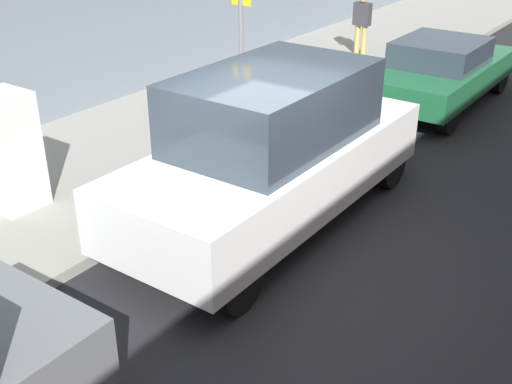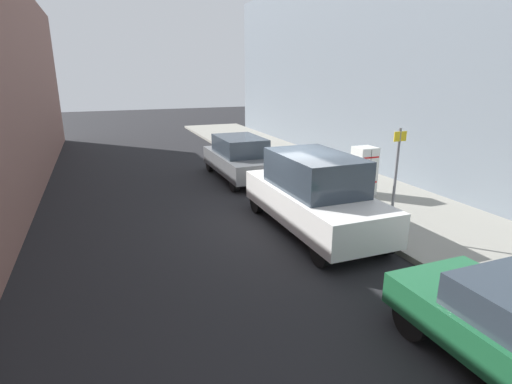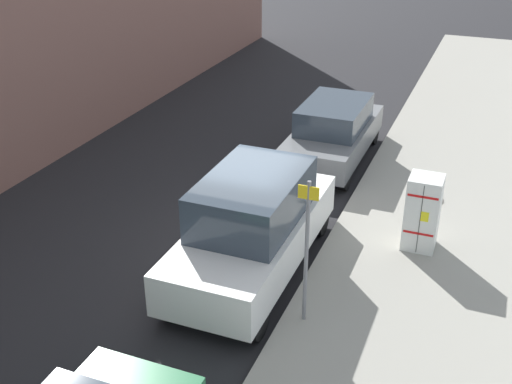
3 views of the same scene
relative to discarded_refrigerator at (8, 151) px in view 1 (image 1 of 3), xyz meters
name	(u,v)px [view 1 (image 1 of 3)]	position (x,y,z in m)	size (l,w,h in m)	color
ground_plane	(277,256)	(3.68, 1.20, -0.98)	(80.00, 80.00, 0.00)	black
sidewalk_slab	(74,176)	(-0.24, 1.20, -0.90)	(4.35, 44.00, 0.15)	gray
discarded_refrigerator	(8,151)	(0.00, 0.00, 0.00)	(0.69, 0.69, 1.66)	silver
street_sign_post	(241,65)	(1.54, 3.34, 0.72)	(0.36, 0.07, 2.78)	slate
pedestrian_walking_far	(362,21)	(0.01, 10.60, 0.03)	(0.44, 0.22, 1.52)	#A8934C
parked_van_white	(274,149)	(3.08, 1.98, 0.09)	(2.00, 5.14, 2.15)	silver
parked_sedan_green	(441,71)	(3.08, 8.23, -0.24)	(1.83, 4.37, 1.41)	#1E6038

